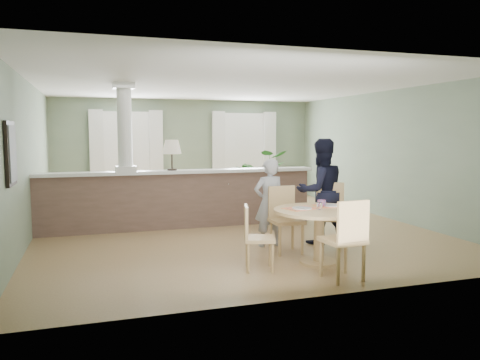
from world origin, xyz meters
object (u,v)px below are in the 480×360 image
object	(u,v)px
houseplant	(256,182)
chair_side	(254,235)
chair_far_boy	(285,216)
child_person	(269,203)
sofa	(171,198)
chair_far_man	(331,212)
chair_near	(346,236)
man_person	(321,191)
dining_table	(319,220)

from	to	relation	value
houseplant	chair_side	distance (m)	4.39
chair_far_boy	child_person	bearing A→B (deg)	106.34
sofa	chair_far_boy	distance (m)	3.72
houseplant	chair_far_boy	world-z (taller)	houseplant
chair_far_man	chair_near	world-z (taller)	chair_far_man
sofa	man_person	distance (m)	3.78
man_person	houseplant	bearing A→B (deg)	-91.45
dining_table	chair_side	world-z (taller)	same
sofa	houseplant	size ratio (longest dim) A/B	1.93
sofa	chair_far_man	distance (m)	4.04
houseplant	chair_far_boy	bearing A→B (deg)	-102.39
dining_table	chair_far_man	bearing A→B (deg)	51.40
houseplant	child_person	xyz separation A→B (m)	(-0.84, -2.96, -0.02)
man_person	chair_far_man	bearing A→B (deg)	93.05
sofa	chair_side	distance (m)	4.34
chair_far_boy	chair_far_man	bearing A→B (deg)	0.55
sofa	houseplant	xyz separation A→B (m)	(1.88, -0.20, 0.31)
houseplant	chair_side	bearing A→B (deg)	-110.00
chair_near	houseplant	bearing A→B (deg)	-102.06
chair_far_boy	man_person	size ratio (longest dim) A/B	0.58
chair_far_boy	chair_side	world-z (taller)	chair_far_boy
chair_side	chair_far_boy	bearing A→B (deg)	-28.39
houseplant	child_person	bearing A→B (deg)	-105.87
dining_table	chair_near	distance (m)	0.82
sofa	chair_far_man	size ratio (longest dim) A/B	2.72
chair_near	man_person	xyz separation A→B (m)	(0.63, 1.89, 0.30)
chair_far_man	sofa	bearing A→B (deg)	136.77
dining_table	chair_near	bearing A→B (deg)	-93.80
sofa	chair_near	bearing A→B (deg)	-81.21
sofa	dining_table	bearing A→B (deg)	-77.99
chair_near	man_person	world-z (taller)	man_person
chair_far_man	houseplant	bearing A→B (deg)	109.11
chair_near	child_person	xyz separation A→B (m)	(-0.25, 1.96, 0.14)
chair_side	houseplant	bearing A→B (deg)	-4.03
chair_far_boy	man_person	distance (m)	0.89
child_person	chair_near	bearing A→B (deg)	92.94
houseplant	sofa	bearing A→B (deg)	173.82
sofa	chair_near	distance (m)	5.28
sofa	dining_table	world-z (taller)	dining_table
dining_table	child_person	size ratio (longest dim) A/B	0.90
chair_near	man_person	bearing A→B (deg)	-113.63
chair_far_man	child_person	distance (m)	0.99
chair_side	man_person	size ratio (longest dim) A/B	0.50
chair_far_boy	man_person	world-z (taller)	man_person
houseplant	chair_far_man	xyz separation A→B (m)	(0.07, -3.33, -0.16)
chair_side	dining_table	bearing A→B (deg)	-72.39
dining_table	chair_far_man	xyz separation A→B (m)	(0.61, 0.76, -0.04)
chair_near	chair_far_boy	bearing A→B (deg)	-90.11
dining_table	chair_far_man	distance (m)	0.97
chair_side	chair_near	bearing A→B (deg)	-115.15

